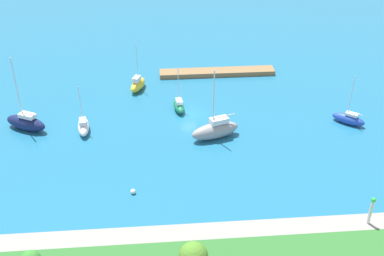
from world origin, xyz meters
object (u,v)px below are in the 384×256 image
Objects in this scene: sailboat_navy_outer_mooring at (26,122)px; sailboat_gray_west_end at (215,130)px; sailboat_blue_east_end at (349,119)px; mooring_buoy_white at (133,192)px; sailboat_yellow_center_basin at (138,84)px; harbor_beacon at (371,209)px; sailboat_green_mid_basin at (179,106)px; pier_dock at (217,72)px; sailboat_white_lone_south at (83,126)px.

sailboat_navy_outer_mooring is 1.07× the size of sailboat_gray_west_end.
sailboat_blue_east_end is 37.40m from mooring_buoy_white.
sailboat_blue_east_end is at bearing -156.29° from mooring_buoy_white.
mooring_buoy_white is (0.21, 30.03, -0.78)m from sailboat_yellow_center_basin.
mooring_buoy_white is at bearing -18.26° from harbor_beacon.
sailboat_green_mid_basin is 11.47× the size of mooring_buoy_white.
sailboat_navy_outer_mooring is at bearing -30.74° from harbor_beacon.
sailboat_gray_west_end reaches higher than harbor_beacon.
sailboat_navy_outer_mooring is 1.37× the size of sailboat_yellow_center_basin.
sailboat_blue_east_end reaches higher than mooring_buoy_white.
sailboat_gray_west_end is (-29.43, 4.86, 0.11)m from sailboat_navy_outer_mooring.
sailboat_green_mid_basin is 27.82m from sailboat_blue_east_end.
sailboat_white_lone_south is at bearing 39.48° from pier_dock.
sailboat_green_mid_basin is at bearing 59.00° from pier_dock.
sailboat_blue_east_end is (-27.01, 6.68, -0.00)m from sailboat_green_mid_basin.
sailboat_white_lone_south reaches higher than sailboat_green_mid_basin.
sailboat_blue_east_end reaches higher than sailboat_white_lone_south.
sailboat_green_mid_basin is at bearing 25.90° from sailboat_blue_east_end.
sailboat_navy_outer_mooring reaches higher than mooring_buoy_white.
sailboat_white_lone_south is 11.48× the size of mooring_buoy_white.
sailboat_yellow_center_basin is (-8.28, -13.93, 0.13)m from sailboat_white_lone_south.
pier_dock is 37.34m from sailboat_navy_outer_mooring.
mooring_buoy_white is at bearing -158.43° from sailboat_yellow_center_basin.
sailboat_yellow_center_basin is (15.33, 5.51, 0.67)m from pier_dock.
sailboat_gray_west_end is at bearing 46.12° from sailboat_blue_east_end.
sailboat_yellow_center_basin is 10.88m from sailboat_green_mid_basin.
harbor_beacon is at bearing 161.74° from mooring_buoy_white.
mooring_buoy_white is (27.47, -9.06, -2.96)m from harbor_beacon.
sailboat_gray_west_end is 1.35× the size of sailboat_blue_east_end.
sailboat_blue_east_end is (-34.03, 14.99, -0.22)m from sailboat_yellow_center_basin.
harbor_beacon is 51.93m from sailboat_navy_outer_mooring.
sailboat_gray_west_end is (15.17, -21.66, -1.89)m from harbor_beacon.
sailboat_yellow_center_basin is (27.26, -39.09, -2.18)m from harbor_beacon.
sailboat_navy_outer_mooring reaches higher than sailboat_gray_west_end.
sailboat_blue_east_end reaches higher than harbor_beacon.
pier_dock is 46.26m from harbor_beacon.
pier_dock is 2.90× the size of sailboat_green_mid_basin.
sailboat_blue_east_end reaches higher than pier_dock.
pier_dock is 2.64× the size of sailboat_blue_east_end.
sailboat_navy_outer_mooring is 1.44× the size of sailboat_blue_east_end.
sailboat_white_lone_south is at bearing -63.40° from mooring_buoy_white.
sailboat_white_lone_south is 9.17m from sailboat_navy_outer_mooring.
sailboat_white_lone_south is 16.30m from sailboat_green_mid_basin.
harbor_beacon is at bearing -153.04° from sailboat_green_mid_basin.
sailboat_blue_east_end is 12.61× the size of mooring_buoy_white.
sailboat_green_mid_basin is (8.30, 13.82, 0.46)m from pier_dock.
mooring_buoy_white is (-8.06, 16.10, -0.64)m from sailboat_white_lone_south.
sailboat_blue_east_end is at bearing -110.26° from sailboat_green_mid_basin.
pier_dock is 27.75m from sailboat_blue_east_end.
harbor_beacon is at bearing 104.98° from pier_dock.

